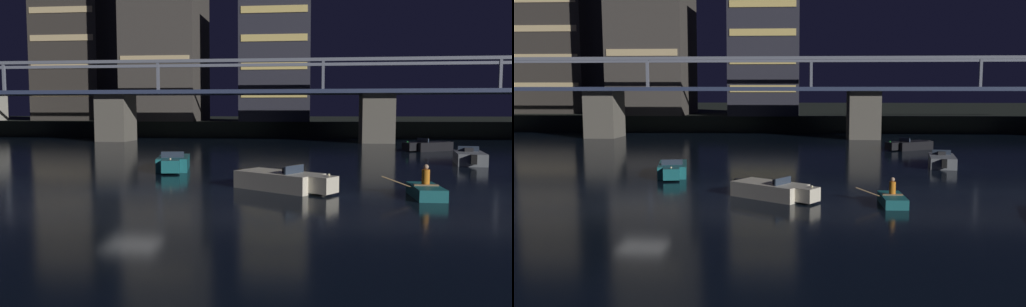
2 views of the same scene
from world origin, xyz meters
TOP-DOWN VIEW (x-y plane):
  - ground_plane at (0.00, 0.00)m, footprint 400.00×400.00m
  - far_riverbank at (0.00, 85.40)m, footprint 240.00×80.00m
  - river_bridge at (0.00, 37.39)m, footprint 98.63×6.40m
  - tower_west_low at (-28.94, 55.75)m, footprint 10.66×9.80m
  - tower_central at (3.14, 50.44)m, footprint 9.40×11.76m
  - speedboat_near_center at (18.49, 25.25)m, footprint 4.81×3.74m
  - speedboat_near_right at (-0.32, 8.21)m, footprint 2.54×5.22m
  - speedboat_mid_left at (6.70, 0.99)m, footprint 4.76×3.87m
  - speedboat_mid_center at (18.65, 13.85)m, footprint 2.47×5.23m
  - dinghy_with_paddler at (12.67, -0.36)m, footprint 2.38×2.62m

SIDE VIEW (x-z plane):
  - ground_plane at x=0.00m, z-range 0.00..0.00m
  - dinghy_with_paddler at x=12.67m, z-range -0.40..0.96m
  - speedboat_near_center at x=18.49m, z-range -0.17..0.99m
  - speedboat_near_right at x=-0.32m, z-range -0.17..0.99m
  - speedboat_mid_left at x=6.70m, z-range -0.17..0.99m
  - speedboat_mid_center at x=18.65m, z-range -0.17..0.99m
  - far_riverbank at x=0.00m, z-range 0.00..2.20m
  - river_bridge at x=0.00m, z-range -0.37..9.01m
  - tower_central at x=3.14m, z-range 2.05..20.79m
  - tower_west_low at x=-28.94m, z-range 2.05..23.09m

